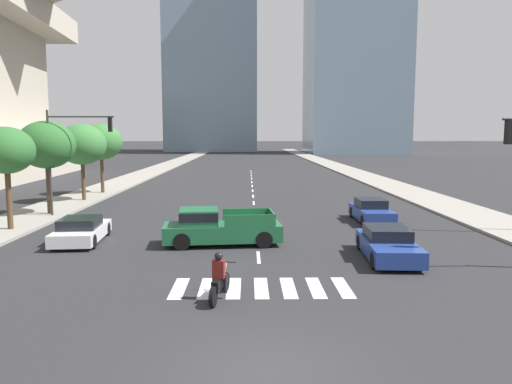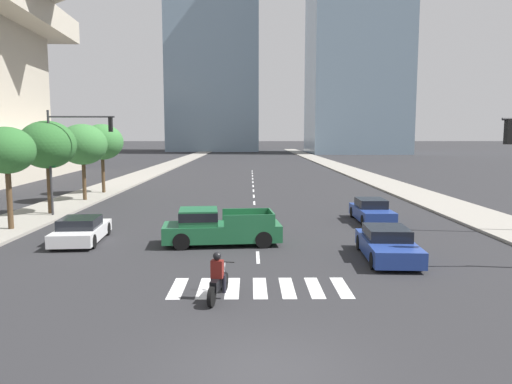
% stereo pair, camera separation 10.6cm
% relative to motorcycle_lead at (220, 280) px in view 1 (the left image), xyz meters
% --- Properties ---
extents(ground_plane, '(800.00, 800.00, 0.00)m').
position_rel_motorcycle_lead_xyz_m(ground_plane, '(1.31, -4.66, -0.58)').
color(ground_plane, '#28282B').
extents(sidewalk_east, '(4.00, 260.00, 0.15)m').
position_rel_motorcycle_lead_xyz_m(sidewalk_east, '(14.89, 25.34, -0.51)').
color(sidewalk_east, gray).
rests_on(sidewalk_east, ground).
extents(sidewalk_west, '(4.00, 260.00, 0.15)m').
position_rel_motorcycle_lead_xyz_m(sidewalk_west, '(-12.28, 25.34, -0.51)').
color(sidewalk_west, gray).
rests_on(sidewalk_west, ground).
extents(crosswalk_near, '(5.85, 2.22, 0.01)m').
position_rel_motorcycle_lead_xyz_m(crosswalk_near, '(1.31, 1.02, -0.58)').
color(crosswalk_near, silver).
rests_on(crosswalk_near, ground).
extents(lane_divider_center, '(0.14, 50.00, 0.01)m').
position_rel_motorcycle_lead_xyz_m(lane_divider_center, '(1.31, 29.02, -0.58)').
color(lane_divider_center, silver).
rests_on(lane_divider_center, ground).
extents(motorcycle_lead, '(0.76, 2.08, 1.49)m').
position_rel_motorcycle_lead_xyz_m(motorcycle_lead, '(0.00, 0.00, 0.00)').
color(motorcycle_lead, black).
rests_on(motorcycle_lead, ground).
extents(pickup_truck, '(5.48, 2.43, 1.67)m').
position_rel_motorcycle_lead_xyz_m(pickup_truck, '(-0.56, 7.35, 0.23)').
color(pickup_truck, '#1E6038').
rests_on(pickup_truck, ground).
extents(sedan_white_0, '(2.18, 4.42, 1.19)m').
position_rel_motorcycle_lead_xyz_m(sedan_white_0, '(-6.94, 8.00, -0.03)').
color(sedan_white_0, silver).
rests_on(sedan_white_0, ground).
extents(sedan_blue_1, '(2.15, 4.70, 1.27)m').
position_rel_motorcycle_lead_xyz_m(sedan_blue_1, '(6.56, 4.77, 0.01)').
color(sedan_blue_1, navy).
rests_on(sedan_blue_1, ground).
extents(sedan_blue_2, '(1.82, 4.38, 1.31)m').
position_rel_motorcycle_lead_xyz_m(sedan_blue_2, '(8.05, 13.22, 0.02)').
color(sedan_blue_2, navy).
rests_on(sedan_blue_2, ground).
extents(traffic_signal_far, '(4.26, 0.28, 6.34)m').
position_rel_motorcycle_lead_xyz_m(traffic_signal_far, '(-9.68, 14.92, 3.87)').
color(traffic_signal_far, '#333335').
rests_on(traffic_signal_far, sidewalk_west).
extents(street_tree_nearest, '(2.83, 2.83, 5.28)m').
position_rel_motorcycle_lead_xyz_m(street_tree_nearest, '(-11.48, 10.55, 3.62)').
color(street_tree_nearest, '#4C3823').
rests_on(street_tree_nearest, sidewalk_west).
extents(street_tree_second, '(3.45, 3.45, 5.73)m').
position_rel_motorcycle_lead_xyz_m(street_tree_second, '(-11.48, 15.57, 3.81)').
color(street_tree_second, '#4C3823').
rests_on(street_tree_second, sidewalk_west).
extents(street_tree_third, '(3.56, 3.56, 5.68)m').
position_rel_motorcycle_lead_xyz_m(street_tree_third, '(-11.48, 21.88, 3.71)').
color(street_tree_third, '#4C3823').
rests_on(street_tree_third, sidewalk_west).
extents(street_tree_fourth, '(3.52, 3.52, 5.78)m').
position_rel_motorcycle_lead_xyz_m(street_tree_fourth, '(-11.48, 26.62, 3.83)').
color(street_tree_fourth, '#4C3823').
rests_on(street_tree_fourth, sidewalk_west).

